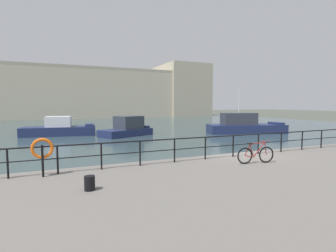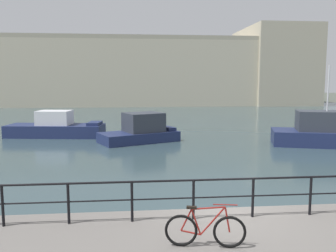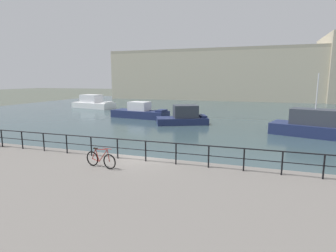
{
  "view_description": "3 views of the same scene",
  "coord_description": "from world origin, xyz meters",
  "px_view_note": "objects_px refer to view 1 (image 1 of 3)",
  "views": [
    {
      "loc": [
        -8.97,
        -11.08,
        3.39
      ],
      "look_at": [
        -1.67,
        5.74,
        1.84
      ],
      "focal_mm": 27.69,
      "sensor_mm": 36.0,
      "label": 1
    },
    {
      "loc": [
        -2.51,
        -9.6,
        4.4
      ],
      "look_at": [
        -0.89,
        6.98,
        2.29
      ],
      "focal_mm": 38.0,
      "sensor_mm": 36.0,
      "label": 2
    },
    {
      "loc": [
        5.94,
        -13.08,
        4.88
      ],
      "look_at": [
        0.13,
        4.3,
        1.78
      ],
      "focal_mm": 29.22,
      "sensor_mm": 36.0,
      "label": 3
    }
  ],
  "objects_px": {
    "harbor_building": "(113,94)",
    "life_ring_stand": "(42,150)",
    "parked_bicycle": "(256,155)",
    "mooring_bollard": "(90,183)",
    "moored_red_daysailer": "(127,128)",
    "moored_harbor_tender": "(244,126)",
    "moored_white_yacht": "(60,129)"
  },
  "relations": [
    {
      "from": "moored_red_daysailer",
      "to": "mooring_bollard",
      "type": "relative_size",
      "value": 13.93
    },
    {
      "from": "moored_white_yacht",
      "to": "parked_bicycle",
      "type": "bearing_deg",
      "value": -62.42
    },
    {
      "from": "moored_harbor_tender",
      "to": "mooring_bollard",
      "type": "bearing_deg",
      "value": -122.74
    },
    {
      "from": "moored_red_daysailer",
      "to": "parked_bicycle",
      "type": "distance_m",
      "value": 18.45
    },
    {
      "from": "harbor_building",
      "to": "moored_white_yacht",
      "type": "distance_m",
      "value": 42.04
    },
    {
      "from": "harbor_building",
      "to": "moored_red_daysailer",
      "type": "relative_size",
      "value": 10.04
    },
    {
      "from": "moored_harbor_tender",
      "to": "parked_bicycle",
      "type": "xyz_separation_m",
      "value": [
        -12.27,
        -15.46,
        0.32
      ]
    },
    {
      "from": "mooring_bollard",
      "to": "life_ring_stand",
      "type": "bearing_deg",
      "value": 121.48
    },
    {
      "from": "moored_harbor_tender",
      "to": "life_ring_stand",
      "type": "height_order",
      "value": "moored_harbor_tender"
    },
    {
      "from": "moored_red_daysailer",
      "to": "moored_white_yacht",
      "type": "distance_m",
      "value": 7.36
    },
    {
      "from": "life_ring_stand",
      "to": "parked_bicycle",
      "type": "bearing_deg",
      "value": -9.4
    },
    {
      "from": "moored_white_yacht",
      "to": "parked_bicycle",
      "type": "xyz_separation_m",
      "value": [
        7.67,
        -21.49,
        0.46
      ]
    },
    {
      "from": "moored_red_daysailer",
      "to": "mooring_bollard",
      "type": "xyz_separation_m",
      "value": [
        -6.14,
        -19.23,
        0.2
      ]
    },
    {
      "from": "moored_harbor_tender",
      "to": "harbor_building",
      "type": "bearing_deg",
      "value": 114.82
    },
    {
      "from": "moored_white_yacht",
      "to": "life_ring_stand",
      "type": "distance_m",
      "value": 20.13
    },
    {
      "from": "moored_red_daysailer",
      "to": "parked_bicycle",
      "type": "bearing_deg",
      "value": -111.33
    },
    {
      "from": "parked_bicycle",
      "to": "moored_white_yacht",
      "type": "bearing_deg",
      "value": 119.58
    },
    {
      "from": "moored_red_daysailer",
      "to": "mooring_bollard",
      "type": "height_order",
      "value": "moored_red_daysailer"
    },
    {
      "from": "moored_white_yacht",
      "to": "life_ring_stand",
      "type": "bearing_deg",
      "value": -84.34
    },
    {
      "from": "moored_white_yacht",
      "to": "parked_bicycle",
      "type": "relative_size",
      "value": 4.44
    },
    {
      "from": "harbor_building",
      "to": "mooring_bollard",
      "type": "distance_m",
      "value": 63.24
    },
    {
      "from": "harbor_building",
      "to": "moored_red_daysailer",
      "type": "xyz_separation_m",
      "value": [
        -7.22,
        -42.38,
        -5.2
      ]
    },
    {
      "from": "moored_harbor_tender",
      "to": "moored_red_daysailer",
      "type": "distance_m",
      "value": 13.57
    },
    {
      "from": "moored_red_daysailer",
      "to": "moored_white_yacht",
      "type": "relative_size",
      "value": 0.79
    },
    {
      "from": "parked_bicycle",
      "to": "mooring_bollard",
      "type": "relative_size",
      "value": 3.99
    },
    {
      "from": "harbor_building",
      "to": "life_ring_stand",
      "type": "bearing_deg",
      "value": -103.92
    },
    {
      "from": "moored_red_daysailer",
      "to": "harbor_building",
      "type": "bearing_deg",
      "value": 55.96
    },
    {
      "from": "moored_harbor_tender",
      "to": "moored_red_daysailer",
      "type": "relative_size",
      "value": 1.52
    },
    {
      "from": "parked_bicycle",
      "to": "mooring_bollard",
      "type": "xyz_separation_m",
      "value": [
        -7.12,
        -0.81,
        -0.17
      ]
    },
    {
      "from": "moored_harbor_tender",
      "to": "moored_red_daysailer",
      "type": "height_order",
      "value": "moored_harbor_tender"
    },
    {
      "from": "moored_white_yacht",
      "to": "mooring_bollard",
      "type": "height_order",
      "value": "moored_white_yacht"
    },
    {
      "from": "harbor_building",
      "to": "moored_white_yacht",
      "type": "relative_size",
      "value": 7.9
    }
  ]
}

